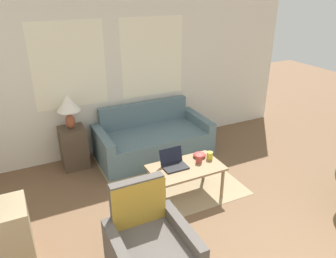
{
  "coord_description": "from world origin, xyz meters",
  "views": [
    {
      "loc": [
        -1.58,
        -1.02,
        2.7
      ],
      "look_at": [
        0.33,
        2.86,
        0.75
      ],
      "focal_mm": 35.0,
      "sensor_mm": 36.0,
      "label": 1
    }
  ],
  "objects_px": {
    "table_lamp": "(68,106)",
    "coffee_table": "(186,170)",
    "couch": "(152,140)",
    "snack_bowl": "(199,155)",
    "cup_navy": "(210,155)",
    "cup_yellow": "(199,159)",
    "armchair": "(150,253)",
    "laptop": "(174,163)"
  },
  "relations": [
    {
      "from": "couch",
      "to": "armchair",
      "type": "height_order",
      "value": "armchair"
    },
    {
      "from": "armchair",
      "to": "laptop",
      "type": "xyz_separation_m",
      "value": [
        0.82,
        1.1,
        0.23
      ]
    },
    {
      "from": "snack_bowl",
      "to": "couch",
      "type": "bearing_deg",
      "value": 100.98
    },
    {
      "from": "table_lamp",
      "to": "coffee_table",
      "type": "height_order",
      "value": "table_lamp"
    },
    {
      "from": "coffee_table",
      "to": "table_lamp",
      "type": "bearing_deg",
      "value": 128.64
    },
    {
      "from": "armchair",
      "to": "snack_bowl",
      "type": "distance_m",
      "value": 1.72
    },
    {
      "from": "couch",
      "to": "cup_yellow",
      "type": "distance_m",
      "value": 1.31
    },
    {
      "from": "couch",
      "to": "snack_bowl",
      "type": "relative_size",
      "value": 10.33
    },
    {
      "from": "cup_yellow",
      "to": "table_lamp",
      "type": "bearing_deg",
      "value": 133.86
    },
    {
      "from": "coffee_table",
      "to": "snack_bowl",
      "type": "relative_size",
      "value": 5.42
    },
    {
      "from": "couch",
      "to": "cup_yellow",
      "type": "xyz_separation_m",
      "value": [
        0.14,
        -1.28,
        0.25
      ]
    },
    {
      "from": "couch",
      "to": "snack_bowl",
      "type": "xyz_separation_m",
      "value": [
        0.22,
        -1.15,
        0.23
      ]
    },
    {
      "from": "coffee_table",
      "to": "snack_bowl",
      "type": "distance_m",
      "value": 0.35
    },
    {
      "from": "couch",
      "to": "snack_bowl",
      "type": "height_order",
      "value": "couch"
    },
    {
      "from": "cup_yellow",
      "to": "snack_bowl",
      "type": "height_order",
      "value": "cup_yellow"
    },
    {
      "from": "table_lamp",
      "to": "armchair",
      "type": "bearing_deg",
      "value": -84.78
    },
    {
      "from": "table_lamp",
      "to": "cup_navy",
      "type": "relative_size",
      "value": 4.97
    },
    {
      "from": "table_lamp",
      "to": "coffee_table",
      "type": "bearing_deg",
      "value": -51.36
    },
    {
      "from": "coffee_table",
      "to": "cup_navy",
      "type": "distance_m",
      "value": 0.41
    },
    {
      "from": "snack_bowl",
      "to": "table_lamp",
      "type": "bearing_deg",
      "value": 138.12
    },
    {
      "from": "cup_yellow",
      "to": "laptop",
      "type": "bearing_deg",
      "value": 170.51
    },
    {
      "from": "table_lamp",
      "to": "cup_yellow",
      "type": "distance_m",
      "value": 2.08
    },
    {
      "from": "table_lamp",
      "to": "snack_bowl",
      "type": "xyz_separation_m",
      "value": [
        1.48,
        -1.33,
        -0.54
      ]
    },
    {
      "from": "armchair",
      "to": "cup_navy",
      "type": "distance_m",
      "value": 1.73
    },
    {
      "from": "cup_yellow",
      "to": "coffee_table",
      "type": "bearing_deg",
      "value": -173.23
    },
    {
      "from": "cup_navy",
      "to": "cup_yellow",
      "type": "xyz_separation_m",
      "value": [
        -0.18,
        -0.02,
        -0.0
      ]
    },
    {
      "from": "couch",
      "to": "table_lamp",
      "type": "distance_m",
      "value": 1.48
    },
    {
      "from": "cup_navy",
      "to": "snack_bowl",
      "type": "distance_m",
      "value": 0.15
    },
    {
      "from": "armchair",
      "to": "snack_bowl",
      "type": "bearing_deg",
      "value": 42.82
    },
    {
      "from": "laptop",
      "to": "armchair",
      "type": "bearing_deg",
      "value": -126.67
    },
    {
      "from": "armchair",
      "to": "snack_bowl",
      "type": "xyz_separation_m",
      "value": [
        1.26,
        1.16,
        0.21
      ]
    },
    {
      "from": "couch",
      "to": "laptop",
      "type": "bearing_deg",
      "value": -100.03
    },
    {
      "from": "couch",
      "to": "laptop",
      "type": "distance_m",
      "value": 1.26
    },
    {
      "from": "snack_bowl",
      "to": "cup_yellow",
      "type": "bearing_deg",
      "value": -123.4
    },
    {
      "from": "coffee_table",
      "to": "snack_bowl",
      "type": "bearing_deg",
      "value": 27.0
    },
    {
      "from": "coffee_table",
      "to": "couch",
      "type": "bearing_deg",
      "value": 86.71
    },
    {
      "from": "armchair",
      "to": "laptop",
      "type": "distance_m",
      "value": 1.39
    },
    {
      "from": "coffee_table",
      "to": "cup_yellow",
      "type": "height_order",
      "value": "cup_yellow"
    },
    {
      "from": "coffee_table",
      "to": "cup_yellow",
      "type": "bearing_deg",
      "value": 6.77
    },
    {
      "from": "couch",
      "to": "cup_navy",
      "type": "height_order",
      "value": "couch"
    },
    {
      "from": "table_lamp",
      "to": "laptop",
      "type": "distance_m",
      "value": 1.82
    },
    {
      "from": "couch",
      "to": "cup_yellow",
      "type": "relative_size",
      "value": 17.72
    }
  ]
}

